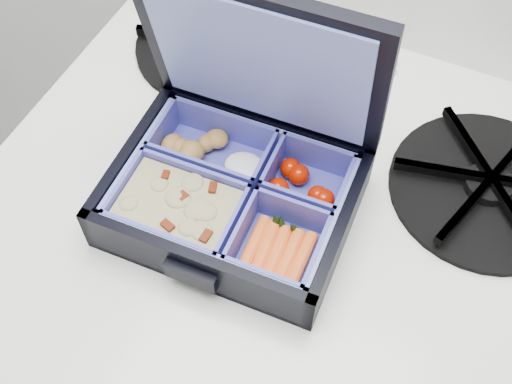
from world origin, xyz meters
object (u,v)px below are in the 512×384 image
at_px(bento_box, 233,197).
at_px(burner_grate, 489,183).
at_px(stove, 290,382).
at_px(fork, 321,108).

relative_size(bento_box, burner_grate, 1.16).
distance_m(stove, bento_box, 0.49).
distance_m(burner_grate, fork, 0.18).
relative_size(stove, burner_grate, 5.17).
xyz_separation_m(stove, fork, (-0.04, 0.13, 0.46)).
bearing_deg(fork, burner_grate, 19.35).
distance_m(stove, fork, 0.48).
bearing_deg(fork, stove, -42.99).
bearing_deg(burner_grate, stove, -143.64).
bearing_deg(fork, bento_box, -71.35).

